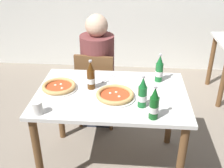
{
  "coord_description": "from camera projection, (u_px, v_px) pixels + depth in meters",
  "views": [
    {
      "loc": [
        0.15,
        -1.87,
        1.83
      ],
      "look_at": [
        0.0,
        0.05,
        0.8
      ],
      "focal_mm": 43.73,
      "sensor_mm": 36.0,
      "label": 1
    }
  ],
  "objects": [
    {
      "name": "beer_bottle_left",
      "position": [
        91.0,
        77.0,
        2.18
      ],
      "size": [
        0.07,
        0.07,
        0.25
      ],
      "color": "#512D0F",
      "rests_on": "dining_table_main"
    },
    {
      "name": "napkin_with_cutlery",
      "position": [
        110.0,
        78.0,
        2.38
      ],
      "size": [
        0.24,
        0.24,
        0.01
      ],
      "color": "white",
      "rests_on": "dining_table_main"
    },
    {
      "name": "dining_table_main",
      "position": [
        112.0,
        105.0,
        2.22
      ],
      "size": [
        1.2,
        0.8,
        0.75
      ],
      "color": "silver",
      "rests_on": "ground_plane"
    },
    {
      "name": "beer_bottle_right",
      "position": [
        143.0,
        94.0,
        1.94
      ],
      "size": [
        0.07,
        0.07,
        0.25
      ],
      "color": "#196B2D",
      "rests_on": "dining_table_main"
    },
    {
      "name": "paper_cup",
      "position": [
        37.0,
        108.0,
        1.88
      ],
      "size": [
        0.07,
        0.07,
        0.09
      ],
      "primitive_type": "cylinder",
      "color": "white",
      "rests_on": "dining_table_main"
    },
    {
      "name": "beer_bottle_center",
      "position": [
        154.0,
        105.0,
        1.81
      ],
      "size": [
        0.07,
        0.07,
        0.25
      ],
      "color": "#14591E",
      "rests_on": "dining_table_main"
    },
    {
      "name": "pizza_marinara_far",
      "position": [
        59.0,
        87.0,
        2.21
      ],
      "size": [
        0.29,
        0.29,
        0.04
      ],
      "color": "white",
      "rests_on": "dining_table_main"
    },
    {
      "name": "beer_bottle_extra",
      "position": [
        159.0,
        70.0,
        2.3
      ],
      "size": [
        0.07,
        0.07,
        0.25
      ],
      "color": "#196B2D",
      "rests_on": "dining_table_main"
    },
    {
      "name": "ground_plane",
      "position": [
        112.0,
        163.0,
        2.52
      ],
      "size": [
        8.0,
        8.0,
        0.0
      ],
      "primitive_type": "plane",
      "color": "gray"
    },
    {
      "name": "diner_seated",
      "position": [
        98.0,
        74.0,
        2.84
      ],
      "size": [
        0.34,
        0.34,
        1.21
      ],
      "color": "#2D3342",
      "rests_on": "ground_plane"
    },
    {
      "name": "chair_behind_table",
      "position": [
        97.0,
        85.0,
        2.84
      ],
      "size": [
        0.44,
        0.44,
        0.85
      ],
      "rotation": [
        0.0,
        0.0,
        3.05
      ],
      "color": "brown",
      "rests_on": "ground_plane"
    },
    {
      "name": "pizza_margherita_near",
      "position": [
        115.0,
        95.0,
        2.09
      ],
      "size": [
        0.32,
        0.32,
        0.04
      ],
      "color": "white",
      "rests_on": "dining_table_main"
    }
  ]
}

